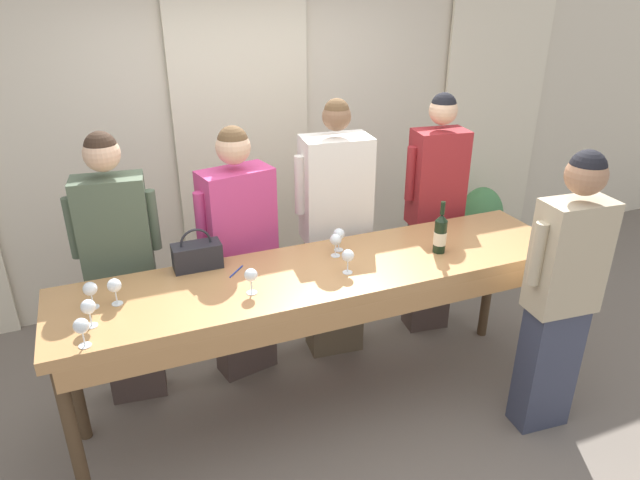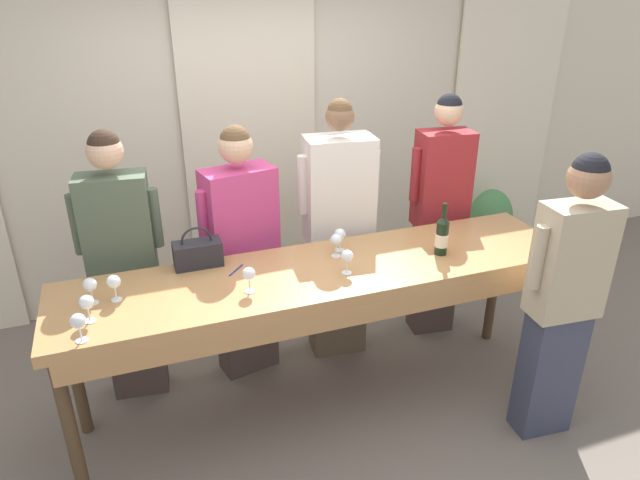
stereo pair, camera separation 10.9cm
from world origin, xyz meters
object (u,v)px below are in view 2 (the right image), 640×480
wine_glass_center_left (336,240)px  wine_glass_center_mid (114,283)px  wine_glass_back_mid (347,257)px  guest_striped_shirt (439,216)px  wine_glass_front_left (87,303)px  guest_olive_jacket (124,267)px  guest_cream_sweater (338,234)px  wine_glass_front_right (78,322)px  guest_pink_top (242,253)px  wine_glass_back_left (90,285)px  wine_glass_front_mid (340,235)px  handbag (198,253)px  host_pouring (564,297)px  tasting_bar (325,284)px  wine_bottle (442,236)px  wine_glass_center_right (249,275)px  potted_plant (490,222)px

wine_glass_center_left → wine_glass_center_mid: (-1.27, -0.08, 0.00)m
wine_glass_back_mid → guest_striped_shirt: 1.23m
wine_glass_front_left → guest_olive_jacket: bearing=75.7°
guest_cream_sweater → guest_striped_shirt: 0.79m
wine_glass_front_right → guest_olive_jacket: guest_olive_jacket is taller
guest_cream_sweater → wine_glass_back_mid: bearing=-107.8°
wine_glass_center_left → guest_olive_jacket: 1.32m
wine_glass_front_left → guest_pink_top: (0.92, 0.70, -0.22)m
wine_glass_front_left → guest_cream_sweater: size_ratio=0.08×
wine_glass_front_left → wine_glass_back_left: (0.01, 0.18, 0.00)m
wine_glass_front_mid → handbag: bearing=173.4°
guest_striped_shirt → host_pouring: 1.22m
handbag → wine_glass_center_left: bearing=-11.6°
tasting_bar → guest_pink_top: 0.70m
tasting_bar → host_pouring: size_ratio=1.74×
wine_bottle → wine_glass_front_left: bearing=-178.1°
host_pouring → guest_cream_sweater: bearing=125.6°
handbag → wine_glass_center_right: bearing=-62.7°
guest_olive_jacket → potted_plant: guest_olive_jacket is taller
wine_glass_center_left → guest_olive_jacket: size_ratio=0.08×
potted_plant → guest_olive_jacket: bearing=-166.6°
wine_glass_front_left → wine_glass_center_right: bearing=1.0°
host_pouring → potted_plant: host_pouring is taller
tasting_bar → guest_striped_shirt: guest_striped_shirt is taller
host_pouring → wine_glass_center_left: bearing=144.3°
wine_glass_front_left → wine_glass_front_right: size_ratio=1.00×
wine_glass_front_left → wine_glass_back_mid: (1.38, 0.03, 0.00)m
wine_glass_center_mid → guest_cream_sweater: bearing=20.1°
guest_pink_top → potted_plant: (2.54, 0.78, -0.46)m
wine_glass_back_left → guest_cream_sweater: size_ratio=0.08×
wine_glass_back_mid → potted_plant: 2.63m
handbag → host_pouring: (1.87, -0.93, -0.16)m
wine_glass_center_right → wine_glass_back_left: size_ratio=1.00×
potted_plant → wine_glass_front_right: bearing=-154.7°
tasting_bar → guest_olive_jacket: size_ratio=1.71×
potted_plant → tasting_bar: bearing=-147.7°
potted_plant → handbag: bearing=-159.5°
wine_glass_center_right → guest_olive_jacket: bearing=132.3°
wine_glass_front_left → host_pouring: size_ratio=0.08×
wine_glass_front_right → wine_glass_back_mid: (1.42, 0.19, 0.00)m
wine_glass_center_right → potted_plant: size_ratio=0.19×
wine_glass_back_mid → wine_glass_center_mid: bearing=173.7°
wine_glass_front_right → wine_glass_back_left: 0.34m
wine_glass_front_right → wine_glass_back_left: size_ratio=1.00×
handbag → wine_bottle: bearing=-14.0°
wine_glass_center_left → guest_cream_sweater: (0.20, 0.45, -0.18)m
wine_glass_front_mid → wine_glass_center_right: 0.71m
wine_glass_center_mid → wine_glass_center_right: 0.70m
wine_bottle → guest_olive_jacket: bearing=160.8°
wine_glass_front_mid → potted_plant: wine_glass_front_mid is taller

